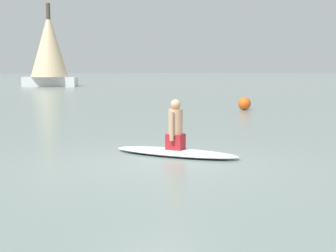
% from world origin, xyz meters
% --- Properties ---
extents(ground_plane, '(400.00, 400.00, 0.00)m').
position_xyz_m(ground_plane, '(0.00, 0.00, 0.00)').
color(ground_plane, slate).
extents(surfboard, '(1.85, 2.78, 0.12)m').
position_xyz_m(surfboard, '(0.88, 0.54, 0.06)').
color(surfboard, white).
rests_on(surfboard, ground).
extents(person_paddler, '(0.44, 0.42, 1.02)m').
position_xyz_m(person_paddler, '(0.88, 0.54, 0.59)').
color(person_paddler, '#A51E23').
rests_on(person_paddler, surfboard).
extents(sailboat_center_horizon, '(5.44, 5.44, 8.50)m').
position_xyz_m(sailboat_center_horizon, '(16.63, 40.50, 3.99)').
color(sailboat_center_horizon, silver).
rests_on(sailboat_center_horizon, ground).
extents(buoy_marker, '(0.56, 0.56, 0.56)m').
position_xyz_m(buoy_marker, '(10.38, 7.45, 0.28)').
color(buoy_marker, '#E55919').
rests_on(buoy_marker, ground).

